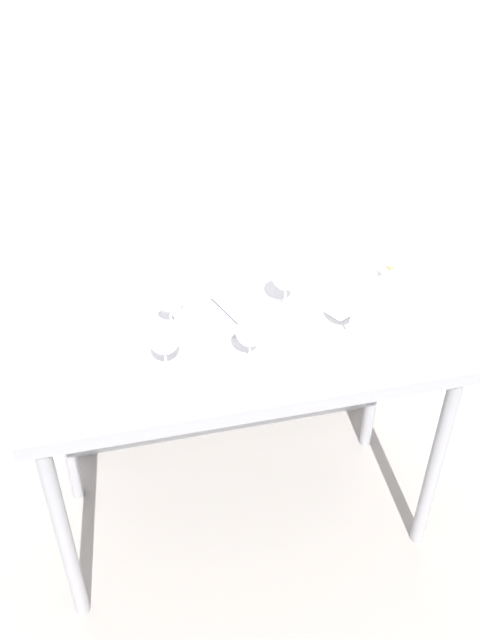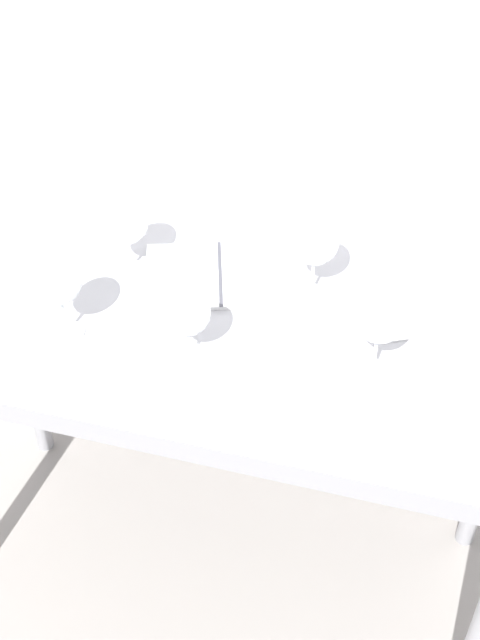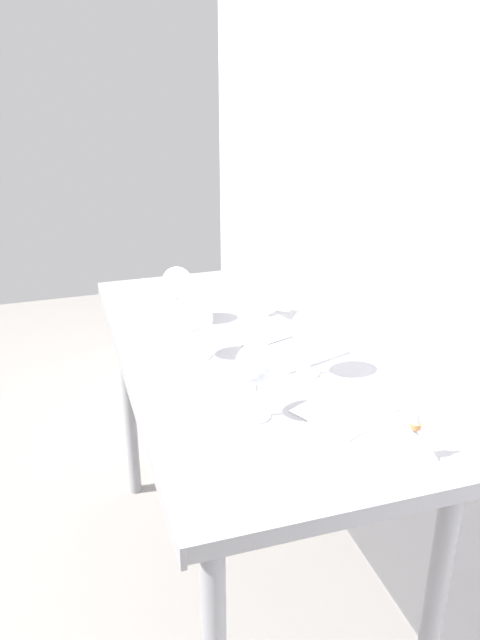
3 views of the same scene
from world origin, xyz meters
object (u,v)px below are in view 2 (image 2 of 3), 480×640
Objects in this scene: wine_glass_near_left at (58,283)px; wine_glass_far_right at (315,243)px; wine_glass_near_right at (380,318)px; tasting_sheet_lower at (405,304)px; open_notebook at (220,275)px; wine_glass_far_left at (125,223)px; tasting_sheet_upper at (78,245)px; wine_glass_near_center at (188,315)px.

wine_glass_near_left is 0.98× the size of wine_glass_far_right.
wine_glass_near_left is 0.96× the size of wine_glass_near_right.
wine_glass_far_right is at bearing 158.41° from tasting_sheet_lower.
wine_glass_far_right reaches higher than open_notebook.
wine_glass_far_left reaches higher than tasting_sheet_upper.
wine_glass_near_right reaches higher than tasting_sheet_lower.
open_notebook is at bearing 9.19° from wine_glass_far_left.
wine_glass_near_center is at bearing -47.15° from wine_glass_far_left.
tasting_sheet_lower is (0.38, 0.27, -0.11)m from wine_glass_near_center.
wine_glass_far_left is 1.12× the size of wine_glass_near_center.
open_notebook is at bearing 155.15° from tasting_sheet_lower.
wine_glass_near_right is 0.68× the size of tasting_sheet_upper.
wine_glass_far_left reaches higher than tasting_sheet_lower.
wine_glass_near_left is 0.51m from wine_glass_far_right.
wine_glass_far_right is 0.40m from wine_glass_far_left.
tasting_sheet_upper is (-0.70, 0.22, -0.13)m from wine_glass_near_right.
wine_glass_far_right is 0.31m from wine_glass_near_center.
wine_glass_near_center is at bearing -126.66° from wine_glass_far_right.
wine_glass_near_right reaches higher than wine_glass_far_right.
wine_glass_far_left is at bearing 171.55° from open_notebook.
wine_glass_far_left reaches higher than wine_glass_near_center.
tasting_sheet_upper is at bearing 152.91° from tasting_sheet_lower.
wine_glass_far_left is at bearing 78.13° from wine_glass_near_left.
tasting_sheet_lower is at bearing 4.63° from wine_glass_far_right.
wine_glass_near_left reaches higher than open_notebook.
wine_glass_far_right is 1.16× the size of wine_glass_near_center.
open_notebook reaches higher than tasting_sheet_lower.
wine_glass_near_right is at bearing -46.93° from open_notebook.
wine_glass_near_left is 1.01× the size of wine_glass_far_left.
wine_glass_far_right reaches higher than wine_glass_near_center.
wine_glass_near_right is at bearing 13.29° from tasting_sheet_upper.
wine_glass_near_right is (0.55, -0.17, 0.01)m from wine_glass_far_left.
wine_glass_near_left is 0.86× the size of tasting_sheet_lower.
wine_glass_far_left is 0.64× the size of tasting_sheet_upper.
wine_glass_far_right is 0.23m from tasting_sheet_lower.
wine_glass_near_right is (0.16, -0.20, 0.00)m from wine_glass_far_right.
open_notebook is at bearing 150.71° from wine_glass_near_right.
wine_glass_far_right is 0.67× the size of tasting_sheet_upper.
wine_glass_near_left is 0.23m from wine_glass_far_left.
open_notebook is 1.36× the size of tasting_sheet_upper.
tasting_sheet_upper is at bearing 141.91° from wine_glass_near_center.
tasting_sheet_upper is at bearing 177.17° from wine_glass_far_right.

